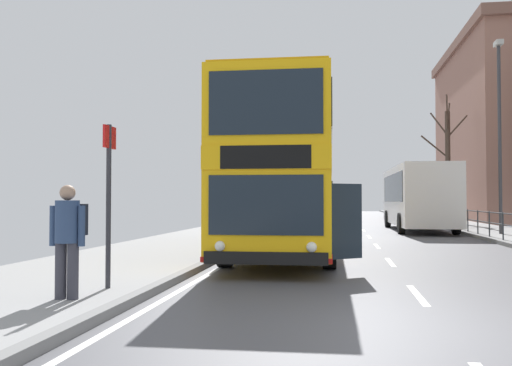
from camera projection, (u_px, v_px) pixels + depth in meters
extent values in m
cube|color=#4E4E53|center=(449.00, 335.00, 6.47)|extent=(8.40, 140.00, 0.06)
cube|color=silver|center=(417.00, 295.00, 9.04)|extent=(0.12, 2.00, 0.00)
cube|color=silver|center=(390.00, 262.00, 13.78)|extent=(0.12, 2.00, 0.00)
cube|color=silver|center=(377.00, 246.00, 18.53)|extent=(0.12, 2.00, 0.00)
cube|color=silver|center=(369.00, 237.00, 23.28)|extent=(0.12, 2.00, 0.00)
cube|color=silver|center=(364.00, 230.00, 28.02)|extent=(0.12, 2.00, 0.00)
cube|color=silver|center=(360.00, 226.00, 32.77)|extent=(0.12, 2.00, 0.00)
cube|color=silver|center=(357.00, 223.00, 37.51)|extent=(0.12, 2.00, 0.00)
cube|color=silver|center=(355.00, 220.00, 42.26)|extent=(0.12, 2.00, 0.00)
cube|color=silver|center=(353.00, 218.00, 47.01)|extent=(0.12, 2.00, 0.00)
cube|color=silver|center=(352.00, 216.00, 51.75)|extent=(0.12, 2.00, 0.00)
cube|color=silver|center=(351.00, 215.00, 56.50)|extent=(0.12, 2.00, 0.00)
cube|color=silver|center=(125.00, 322.00, 7.05)|extent=(0.12, 133.00, 0.00)
cube|color=slate|center=(99.00, 316.00, 7.10)|extent=(0.20, 140.00, 0.14)
cube|color=#F4B20F|center=(287.00, 211.00, 15.67)|extent=(2.61, 10.53, 1.78)
cube|color=#F4B20F|center=(287.00, 171.00, 15.71)|extent=(2.63, 10.58, 0.46)
cube|color=#F4B20F|center=(287.00, 134.00, 15.74)|extent=(2.61, 10.53, 1.62)
cube|color=#D0970D|center=(287.00, 105.00, 15.76)|extent=(2.53, 10.21, 0.08)
cube|color=#19232D|center=(265.00, 205.00, 10.46)|extent=(2.18, 0.06, 1.14)
cube|color=black|center=(265.00, 157.00, 10.49)|extent=(1.73, 0.05, 0.44)
cube|color=#19232D|center=(265.00, 102.00, 10.52)|extent=(2.18, 0.06, 1.23)
cube|color=black|center=(265.00, 258.00, 10.43)|extent=(2.35, 0.11, 0.24)
cube|color=#B2140F|center=(287.00, 240.00, 15.65)|extent=(2.64, 10.58, 0.10)
cube|color=#19232D|center=(332.00, 202.00, 15.77)|extent=(0.13, 8.19, 0.92)
cube|color=#19232D|center=(332.00, 131.00, 15.57)|extent=(0.14, 9.45, 0.97)
cube|color=#19232D|center=(245.00, 202.00, 16.11)|extent=(0.13, 8.19, 0.92)
cube|color=#19232D|center=(243.00, 132.00, 15.91)|extent=(0.14, 9.45, 0.97)
sphere|color=white|center=(312.00, 247.00, 10.31)|extent=(0.20, 0.20, 0.20)
sphere|color=white|center=(220.00, 246.00, 10.54)|extent=(0.20, 0.20, 0.20)
cube|color=#19232D|center=(346.00, 221.00, 11.31)|extent=(0.67, 0.50, 1.53)
cube|color=black|center=(329.00, 221.00, 11.65)|extent=(0.11, 0.90, 1.53)
cylinder|color=black|center=(329.00, 246.00, 12.47)|extent=(0.31, 1.04, 1.04)
cylinder|color=black|center=(225.00, 244.00, 12.79)|extent=(0.31, 1.04, 1.04)
cylinder|color=black|center=(330.00, 230.00, 18.81)|extent=(0.31, 1.04, 1.04)
cylinder|color=black|center=(260.00, 230.00, 19.13)|extent=(0.31, 1.04, 1.04)
cube|color=white|center=(417.00, 196.00, 28.13)|extent=(2.57, 10.02, 2.85)
cube|color=#19232D|center=(392.00, 188.00, 28.31)|extent=(0.10, 8.49, 1.37)
cube|color=#19232D|center=(443.00, 188.00, 27.97)|extent=(0.10, 8.49, 1.37)
cube|color=#19232D|center=(405.00, 192.00, 33.10)|extent=(2.14, 0.05, 1.71)
cylinder|color=black|center=(388.00, 219.00, 31.22)|extent=(0.29, 0.96, 0.96)
cylinder|color=black|center=(432.00, 219.00, 30.89)|extent=(0.29, 0.96, 0.96)
cylinder|color=black|center=(401.00, 223.00, 25.09)|extent=(0.29, 0.96, 0.96)
cylinder|color=black|center=(456.00, 224.00, 24.76)|extent=(0.29, 0.96, 0.96)
cylinder|color=#2D3338|center=(503.00, 226.00, 19.50)|extent=(0.05, 0.05, 0.98)
cylinder|color=#2D3338|center=(489.00, 224.00, 21.27)|extent=(0.05, 0.05, 0.98)
cylinder|color=#2D3338|center=(478.00, 222.00, 23.03)|extent=(0.05, 0.05, 0.98)
cylinder|color=#2D3338|center=(468.00, 220.00, 24.80)|extent=(0.05, 0.05, 0.98)
cylinder|color=#2D3338|center=(459.00, 219.00, 26.57)|extent=(0.05, 0.05, 0.98)
cylinder|color=#2D3338|center=(452.00, 218.00, 28.33)|extent=(0.05, 0.05, 0.98)
cylinder|color=#2D3338|center=(445.00, 217.00, 30.10)|extent=(0.05, 0.05, 0.98)
cylinder|color=#2D3338|center=(439.00, 216.00, 31.86)|extent=(0.05, 0.05, 0.98)
cylinder|color=#2D3338|center=(434.00, 215.00, 33.63)|extent=(0.05, 0.05, 0.98)
cylinder|color=#2D3338|center=(429.00, 214.00, 35.39)|extent=(0.05, 0.05, 0.98)
cylinder|color=#2D3338|center=(489.00, 212.00, 21.28)|extent=(0.04, 28.57, 0.04)
cylinder|color=#2D3338|center=(489.00, 223.00, 21.27)|extent=(0.04, 28.57, 0.04)
cylinder|color=#383842|center=(73.00, 270.00, 7.87)|extent=(0.17, 0.17, 0.84)
cylinder|color=#383842|center=(61.00, 269.00, 7.90)|extent=(0.17, 0.17, 0.84)
cylinder|color=navy|center=(67.00, 222.00, 7.91)|extent=(0.35, 0.35, 0.60)
cylinder|color=navy|center=(82.00, 226.00, 7.87)|extent=(0.10, 0.10, 0.57)
cylinder|color=navy|center=(53.00, 226.00, 7.95)|extent=(0.10, 0.10, 0.57)
sphere|color=tan|center=(68.00, 193.00, 7.92)|extent=(0.23, 0.23, 0.22)
cube|color=black|center=(77.00, 220.00, 8.16)|extent=(0.29, 0.19, 0.46)
cylinder|color=#2D2D33|center=(108.00, 206.00, 8.90)|extent=(0.08, 0.08, 2.62)
cube|color=red|center=(110.00, 137.00, 8.96)|extent=(0.04, 0.44, 0.36)
cylinder|color=#38383D|center=(500.00, 139.00, 23.15)|extent=(0.14, 0.14, 7.84)
cube|color=#B2B2AD|center=(498.00, 43.00, 23.27)|extent=(0.28, 0.60, 0.20)
cylinder|color=#423328|center=(448.00, 167.00, 34.87)|extent=(0.31, 0.31, 6.96)
cylinder|color=#423328|center=(457.00, 126.00, 35.40)|extent=(1.53, 1.24, 1.56)
cylinder|color=#423328|center=(439.00, 124.00, 35.30)|extent=(1.05, 0.68, 1.58)
cylinder|color=#423328|center=(447.00, 121.00, 34.35)|extent=(0.45, 1.37, 1.10)
cylinder|color=#423328|center=(434.00, 147.00, 35.11)|extent=(1.67, 0.27, 1.49)
cylinder|color=#423328|center=(447.00, 110.00, 34.29)|extent=(0.41, 1.51, 1.77)
cylinder|color=#423328|center=(448.00, 114.00, 34.23)|extent=(0.25, 1.57, 1.09)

